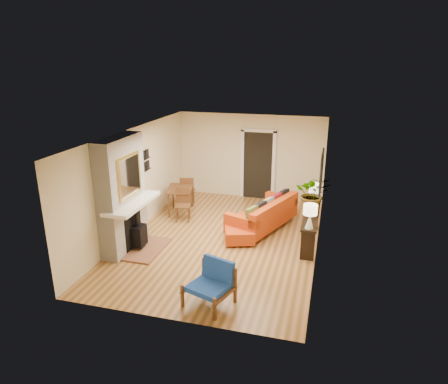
{
  "coord_description": "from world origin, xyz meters",
  "views": [
    {
      "loc": [
        2.39,
        -8.5,
        4.21
      ],
      "look_at": [
        0.0,
        0.2,
        1.15
      ],
      "focal_mm": 32.0,
      "sensor_mm": 36.0,
      "label": 1
    }
  ],
  "objects": [
    {
      "name": "blue_chair",
      "position": [
        0.54,
        -2.55,
        0.42
      ],
      "size": [
        0.94,
        0.93,
        0.78
      ],
      "color": "brown",
      "rests_on": "ground"
    },
    {
      "name": "dining_table",
      "position": [
        -1.55,
        1.44,
        0.58
      ],
      "size": [
        0.98,
        1.69,
        0.89
      ],
      "color": "brown",
      "rests_on": "ground"
    },
    {
      "name": "lamp_far",
      "position": [
        2.07,
        1.05,
        1.06
      ],
      "size": [
        0.3,
        0.3,
        0.54
      ],
      "color": "white",
      "rests_on": "console_table"
    },
    {
      "name": "room_shell",
      "position": [
        0.6,
        2.63,
        1.24
      ],
      "size": [
        6.5,
        6.5,
        6.5
      ],
      "color": "#C5804C",
      "rests_on": "ground"
    },
    {
      "name": "fireplace",
      "position": [
        -2.0,
        -1.0,
        1.24
      ],
      "size": [
        1.09,
        1.68,
        2.6
      ],
      "color": "white",
      "rests_on": "ground"
    },
    {
      "name": "lamp_near",
      "position": [
        2.07,
        -0.44,
        1.06
      ],
      "size": [
        0.3,
        0.3,
        0.54
      ],
      "color": "white",
      "rests_on": "console_table"
    },
    {
      "name": "console_table",
      "position": [
        2.07,
        0.33,
        0.58
      ],
      "size": [
        0.34,
        1.85,
        0.72
      ],
      "color": "black",
      "rests_on": "ground"
    },
    {
      "name": "ottoman",
      "position": [
        0.45,
        -0.04,
        0.2
      ],
      "size": [
        0.86,
        0.86,
        0.35
      ],
      "color": "silver",
      "rests_on": "ground"
    },
    {
      "name": "houseplant",
      "position": [
        2.06,
        0.58,
        1.17
      ],
      "size": [
        0.88,
        0.78,
        0.89
      ],
      "primitive_type": "imported",
      "rotation": [
        0.0,
        0.0,
        0.11
      ],
      "color": "#1E5919",
      "rests_on": "console_table"
    },
    {
      "name": "sofa",
      "position": [
        0.89,
        0.95,
        0.37
      ],
      "size": [
        1.63,
        2.34,
        0.85
      ],
      "color": "silver",
      "rests_on": "ground"
    }
  ]
}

